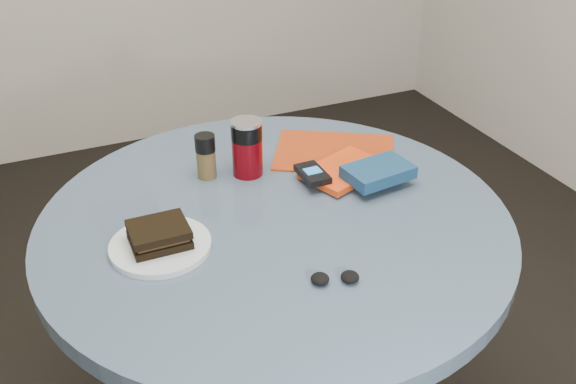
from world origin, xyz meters
name	(u,v)px	position (x,y,z in m)	size (l,w,h in m)	color
table	(276,276)	(0.00, 0.00, 0.59)	(1.00, 1.00, 0.75)	black
plate	(160,246)	(-0.25, -0.02, 0.76)	(0.20, 0.20, 0.01)	silver
sandwich	(159,234)	(-0.25, -0.02, 0.78)	(0.11, 0.10, 0.04)	black
soda_can	(247,148)	(0.01, 0.19, 0.82)	(0.09, 0.09, 0.14)	#62040C
pepper_grinder	(206,156)	(-0.08, 0.21, 0.80)	(0.05, 0.05, 0.11)	brown
magazine	(335,152)	(0.24, 0.20, 0.75)	(0.29, 0.22, 0.01)	#9D300E
red_book	(344,170)	(0.21, 0.09, 0.76)	(0.19, 0.13, 0.02)	red
novel	(378,172)	(0.26, 0.02, 0.79)	(0.15, 0.10, 0.03)	navy
mp3_player	(313,174)	(0.13, 0.08, 0.78)	(0.05, 0.09, 0.02)	black
headphones	(335,278)	(0.01, -0.25, 0.76)	(0.10, 0.06, 0.02)	black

